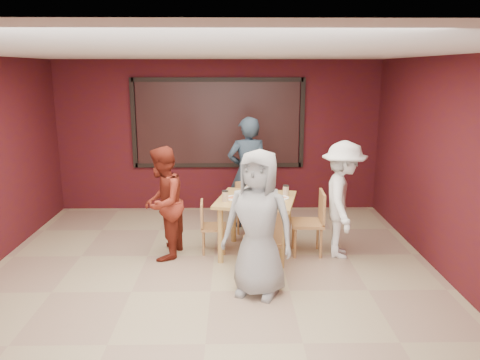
{
  "coord_description": "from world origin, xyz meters",
  "views": [
    {
      "loc": [
        0.28,
        -5.21,
        2.63
      ],
      "look_at": [
        0.37,
        1.19,
        1.1
      ],
      "focal_mm": 35.0,
      "sensor_mm": 36.0,
      "label": 1
    }
  ],
  "objects_px": {
    "chair_right": "(313,219)",
    "diner_left": "(163,203)",
    "dining_table": "(256,206)",
    "chair_back": "(250,206)",
    "diner_back": "(248,173)",
    "chair_left": "(209,223)",
    "diner_front": "(258,224)",
    "diner_right": "(343,200)",
    "chair_front": "(263,239)"
  },
  "relations": [
    {
      "from": "chair_back",
      "to": "diner_left",
      "type": "relative_size",
      "value": 0.55
    },
    {
      "from": "dining_table",
      "to": "diner_back",
      "type": "bearing_deg",
      "value": 93.75
    },
    {
      "from": "chair_left",
      "to": "dining_table",
      "type": "bearing_deg",
      "value": -7.18
    },
    {
      "from": "chair_left",
      "to": "diner_right",
      "type": "distance_m",
      "value": 1.95
    },
    {
      "from": "chair_front",
      "to": "chair_right",
      "type": "height_order",
      "value": "chair_right"
    },
    {
      "from": "chair_left",
      "to": "diner_back",
      "type": "distance_m",
      "value": 1.39
    },
    {
      "from": "chair_back",
      "to": "diner_left",
      "type": "height_order",
      "value": "diner_left"
    },
    {
      "from": "dining_table",
      "to": "chair_back",
      "type": "height_order",
      "value": "dining_table"
    },
    {
      "from": "chair_back",
      "to": "diner_right",
      "type": "bearing_deg",
      "value": -33.89
    },
    {
      "from": "chair_left",
      "to": "diner_front",
      "type": "bearing_deg",
      "value": -63.92
    },
    {
      "from": "diner_front",
      "to": "diner_left",
      "type": "height_order",
      "value": "diner_front"
    },
    {
      "from": "chair_front",
      "to": "chair_back",
      "type": "distance_m",
      "value": 1.56
    },
    {
      "from": "chair_right",
      "to": "diner_back",
      "type": "bearing_deg",
      "value": 125.87
    },
    {
      "from": "dining_table",
      "to": "chair_right",
      "type": "xyz_separation_m",
      "value": [
        0.82,
        -0.01,
        -0.2
      ]
    },
    {
      "from": "diner_back",
      "to": "diner_left",
      "type": "distance_m",
      "value": 1.82
    },
    {
      "from": "chair_right",
      "to": "diner_front",
      "type": "bearing_deg",
      "value": -124.85
    },
    {
      "from": "chair_front",
      "to": "dining_table",
      "type": "bearing_deg",
      "value": 93.72
    },
    {
      "from": "chair_front",
      "to": "diner_front",
      "type": "height_order",
      "value": "diner_front"
    },
    {
      "from": "chair_front",
      "to": "chair_right",
      "type": "relative_size",
      "value": 0.98
    },
    {
      "from": "dining_table",
      "to": "chair_right",
      "type": "height_order",
      "value": "dining_table"
    },
    {
      "from": "chair_right",
      "to": "diner_left",
      "type": "bearing_deg",
      "value": -177.56
    },
    {
      "from": "dining_table",
      "to": "diner_left",
      "type": "bearing_deg",
      "value": -175.71
    },
    {
      "from": "diner_left",
      "to": "dining_table",
      "type": "bearing_deg",
      "value": 103.3
    },
    {
      "from": "chair_back",
      "to": "diner_front",
      "type": "relative_size",
      "value": 0.5
    },
    {
      "from": "chair_left",
      "to": "chair_back",
      "type": "bearing_deg",
      "value": 47.45
    },
    {
      "from": "chair_right",
      "to": "diner_left",
      "type": "xyz_separation_m",
      "value": [
        -2.13,
        -0.09,
        0.27
      ]
    },
    {
      "from": "dining_table",
      "to": "diner_back",
      "type": "distance_m",
      "value": 1.26
    },
    {
      "from": "dining_table",
      "to": "chair_back",
      "type": "relative_size",
      "value": 1.43
    },
    {
      "from": "chair_left",
      "to": "diner_left",
      "type": "bearing_deg",
      "value": -163.84
    },
    {
      "from": "diner_back",
      "to": "diner_left",
      "type": "bearing_deg",
      "value": 38.36
    },
    {
      "from": "dining_table",
      "to": "diner_right",
      "type": "height_order",
      "value": "diner_right"
    },
    {
      "from": "chair_front",
      "to": "diner_left",
      "type": "distance_m",
      "value": 1.56
    },
    {
      "from": "dining_table",
      "to": "chair_left",
      "type": "xyz_separation_m",
      "value": [
        -0.68,
        0.09,
        -0.3
      ]
    },
    {
      "from": "diner_front",
      "to": "diner_back",
      "type": "distance_m",
      "value": 2.47
    },
    {
      "from": "dining_table",
      "to": "chair_right",
      "type": "distance_m",
      "value": 0.84
    },
    {
      "from": "chair_back",
      "to": "chair_left",
      "type": "relative_size",
      "value": 1.15
    },
    {
      "from": "chair_right",
      "to": "diner_back",
      "type": "xyz_separation_m",
      "value": [
        -0.9,
        1.25,
        0.41
      ]
    },
    {
      "from": "chair_back",
      "to": "chair_right",
      "type": "bearing_deg",
      "value": -41.71
    },
    {
      "from": "dining_table",
      "to": "diner_front",
      "type": "height_order",
      "value": "diner_front"
    },
    {
      "from": "chair_left",
      "to": "diner_front",
      "type": "distance_m",
      "value": 1.53
    },
    {
      "from": "chair_front",
      "to": "diner_front",
      "type": "relative_size",
      "value": 0.52
    },
    {
      "from": "chair_back",
      "to": "diner_right",
      "type": "relative_size",
      "value": 0.53
    },
    {
      "from": "dining_table",
      "to": "chair_front",
      "type": "distance_m",
      "value": 0.82
    },
    {
      "from": "chair_front",
      "to": "diner_left",
      "type": "relative_size",
      "value": 0.58
    },
    {
      "from": "chair_right",
      "to": "diner_back",
      "type": "height_order",
      "value": "diner_back"
    },
    {
      "from": "diner_left",
      "to": "chair_left",
      "type": "bearing_deg",
      "value": 115.18
    },
    {
      "from": "chair_front",
      "to": "diner_right",
      "type": "distance_m",
      "value": 1.4
    },
    {
      "from": "dining_table",
      "to": "chair_front",
      "type": "height_order",
      "value": "dining_table"
    },
    {
      "from": "diner_right",
      "to": "chair_front",
      "type": "bearing_deg",
      "value": 130.54
    },
    {
      "from": "diner_back",
      "to": "diner_left",
      "type": "height_order",
      "value": "diner_back"
    }
  ]
}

